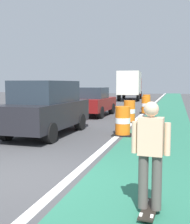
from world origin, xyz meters
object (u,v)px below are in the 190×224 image
Objects in this scene: skateboarder_on_lane at (150,154)px; parked_suv_nearest at (46,108)px; delivery_truck_down_block at (130,84)px; traffic_barrel_front at (123,121)px; traffic_barrel_back at (146,105)px; traffic_barrel_far at (146,102)px; parked_sedan_second at (93,102)px; traffic_barrel_mid at (129,112)px.

parked_suv_nearest is at bearing 127.23° from skateboarder_on_lane.
delivery_truck_down_block is at bearing 91.09° from parked_suv_nearest.
traffic_barrel_front and traffic_barrel_back have the same top height.
delivery_truck_down_block is at bearing 104.73° from traffic_barrel_far.
parked_suv_nearest is 0.60× the size of delivery_truck_down_block.
delivery_truck_down_block is (-0.35, 16.77, 1.01)m from parked_sedan_second.
traffic_barrel_back is (2.94, 2.09, -0.30)m from parked_sedan_second.
parked_sedan_second is 16.80m from delivery_truck_down_block.
delivery_truck_down_block is at bearing 98.13° from traffic_barrel_front.
traffic_barrel_back is at bearing 89.72° from traffic_barrel_front.
traffic_barrel_far is at bearing 95.19° from traffic_barrel_back.
skateboarder_on_lane is 0.22× the size of delivery_truck_down_block.
parked_sedan_second is at bearing -116.12° from traffic_barrel_far.
traffic_barrel_far is (2.55, 12.04, -0.50)m from parked_suv_nearest.
parked_suv_nearest reaches higher than traffic_barrel_back.
traffic_barrel_back is at bearing -77.36° from delivery_truck_down_block.
delivery_truck_down_block reaches higher than traffic_barrel_mid.
parked_sedan_second is 3.62m from traffic_barrel_back.
traffic_barrel_mid is (-0.33, 3.69, 0.00)m from traffic_barrel_front.
delivery_truck_down_block reaches higher than parked_suv_nearest.
parked_suv_nearest reaches higher than skateboarder_on_lane.
traffic_barrel_far is at bearing 95.87° from skateboarder_on_lane.
skateboarder_on_lane is 1.55× the size of traffic_barrel_back.
traffic_barrel_front is at bearing 103.78° from skateboarder_on_lane.
skateboarder_on_lane is 29.59m from delivery_truck_down_block.
parked_sedan_second is 6.69m from traffic_barrel_front.
traffic_barrel_back is at bearing -84.81° from traffic_barrel_far.
parked_suv_nearest is 5.01m from traffic_barrel_mid.
parked_sedan_second is (-0.10, 6.66, -0.20)m from parked_suv_nearest.
traffic_barrel_back is (0.04, 8.11, 0.00)m from traffic_barrel_front.
delivery_truck_down_block reaches higher than traffic_barrel_front.
traffic_barrel_front is at bearing 12.85° from parked_suv_nearest.
parked_sedan_second is at bearing 137.82° from traffic_barrel_mid.
traffic_barrel_back and traffic_barrel_far have the same top height.
delivery_truck_down_block reaches higher than traffic_barrel_back.
parked_suv_nearest is 12.32m from traffic_barrel_far.
traffic_barrel_mid and traffic_barrel_far have the same top height.
skateboarder_on_lane reaches higher than traffic_barrel_back.
traffic_barrel_front and traffic_barrel_far have the same top height.
traffic_barrel_back is (0.37, 4.42, 0.00)m from traffic_barrel_mid.
delivery_truck_down_block reaches higher than traffic_barrel_far.
delivery_truck_down_block is at bearing 99.38° from skateboarder_on_lane.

